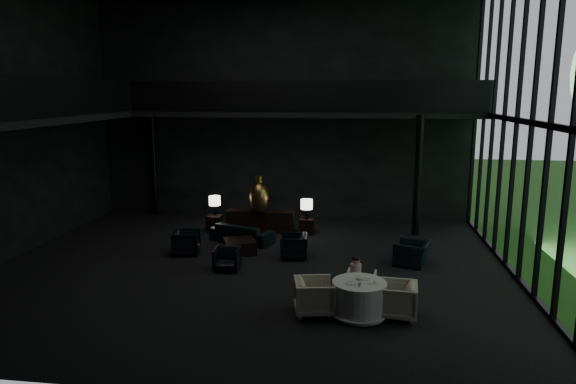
# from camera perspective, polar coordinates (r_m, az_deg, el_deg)

# --- Properties ---
(floor) EXTENTS (14.00, 12.00, 0.02)m
(floor) POSITION_cam_1_polar(r_m,az_deg,el_deg) (14.21, -4.07, -8.41)
(floor) COLOR black
(floor) RESTS_ON ground
(wall_back) EXTENTS (14.00, 0.04, 8.00)m
(wall_back) POSITION_cam_1_polar(r_m,az_deg,el_deg) (19.32, -0.63, 8.90)
(wall_back) COLOR black
(wall_back) RESTS_ON ground
(wall_front) EXTENTS (14.00, 0.04, 8.00)m
(wall_front) POSITION_cam_1_polar(r_m,az_deg,el_deg) (7.66, -13.55, 5.28)
(wall_front) COLOR black
(wall_front) RESTS_ON ground
(wall_left) EXTENTS (0.04, 12.00, 8.00)m
(wall_left) POSITION_cam_1_polar(r_m,az_deg,el_deg) (16.35, -29.28, 7.11)
(wall_left) COLOR black
(wall_left) RESTS_ON ground
(curtain_wall) EXTENTS (0.20, 12.00, 8.00)m
(curtain_wall) POSITION_cam_1_polar(r_m,az_deg,el_deg) (13.79, 25.49, 6.96)
(curtain_wall) COLOR black
(curtain_wall) RESTS_ON ground
(mezzanine_left) EXTENTS (2.00, 12.00, 0.25)m
(mezzanine_left) POSITION_cam_1_polar(r_m,az_deg,el_deg) (15.78, -26.35, 7.28)
(mezzanine_left) COLOR black
(mezzanine_left) RESTS_ON wall_left
(mezzanine_back) EXTENTS (12.00, 2.00, 0.25)m
(mezzanine_back) POSITION_cam_1_polar(r_m,az_deg,el_deg) (18.21, 2.07, 8.76)
(mezzanine_back) COLOR black
(mezzanine_back) RESTS_ON wall_back
(railing_left) EXTENTS (0.06, 12.00, 1.00)m
(railing_left) POSITION_cam_1_polar(r_m,az_deg,el_deg) (15.23, -23.37, 9.68)
(railing_left) COLOR black
(railing_left) RESTS_ON mezzanine_left
(railing_back) EXTENTS (12.00, 0.06, 1.00)m
(railing_back) POSITION_cam_1_polar(r_m,az_deg,el_deg) (17.20, 1.76, 10.62)
(railing_back) COLOR black
(railing_back) RESTS_ON mezzanine_back
(column_nw) EXTENTS (0.24, 0.24, 4.00)m
(column_nw) POSITION_cam_1_polar(r_m,az_deg,el_deg) (20.53, -14.71, 3.06)
(column_nw) COLOR black
(column_nw) RESTS_ON floor
(column_ne) EXTENTS (0.24, 0.24, 4.00)m
(column_ne) POSITION_cam_1_polar(r_m,az_deg,el_deg) (17.45, 14.22, 1.72)
(column_ne) COLOR black
(column_ne) RESTS_ON floor
(console) EXTENTS (2.31, 0.53, 0.74)m
(console) POSITION_cam_1_polar(r_m,az_deg,el_deg) (17.67, -3.07, -3.25)
(console) COLOR black
(console) RESTS_ON floor
(bronze_urn) EXTENTS (0.66, 0.66, 1.23)m
(bronze_urn) POSITION_cam_1_polar(r_m,az_deg,el_deg) (17.24, -3.24, -0.56)
(bronze_urn) COLOR olive
(bronze_urn) RESTS_ON console
(side_table_left) EXTENTS (0.49, 0.49, 0.54)m
(side_table_left) POSITION_cam_1_polar(r_m,az_deg,el_deg) (17.93, -8.18, -3.46)
(side_table_left) COLOR black
(side_table_left) RESTS_ON floor
(table_lamp_left) EXTENTS (0.40, 0.40, 0.66)m
(table_lamp_left) POSITION_cam_1_polar(r_m,az_deg,el_deg) (17.87, -8.14, -1.05)
(table_lamp_left) COLOR black
(table_lamp_left) RESTS_ON side_table_left
(side_table_right) EXTENTS (0.48, 0.48, 0.53)m
(side_table_right) POSITION_cam_1_polar(r_m,az_deg,el_deg) (17.42, 2.09, -3.80)
(side_table_right) COLOR black
(side_table_right) RESTS_ON floor
(table_lamp_right) EXTENTS (0.40, 0.40, 0.67)m
(table_lamp_right) POSITION_cam_1_polar(r_m,az_deg,el_deg) (17.17, 2.08, -1.46)
(table_lamp_right) COLOR black
(table_lamp_right) RESTS_ON side_table_right
(sofa) EXTENTS (2.09, 1.26, 0.79)m
(sofa) POSITION_cam_1_polar(r_m,az_deg,el_deg) (16.51, -5.13, -4.21)
(sofa) COLOR black
(sofa) RESTS_ON floor
(lounge_armchair_west) EXTENTS (0.86, 0.90, 0.80)m
(lounge_armchair_west) POSITION_cam_1_polar(r_m,az_deg,el_deg) (15.52, -11.21, -5.35)
(lounge_armchair_west) COLOR black
(lounge_armchair_west) RESTS_ON floor
(lounge_armchair_east) EXTENTS (0.74, 0.78, 0.76)m
(lounge_armchair_east) POSITION_cam_1_polar(r_m,az_deg,el_deg) (14.89, 0.65, -5.93)
(lounge_armchair_east) COLOR black
(lounge_armchair_east) RESTS_ON floor
(lounge_armchair_south) EXTENTS (0.61, 0.57, 0.61)m
(lounge_armchair_south) POSITION_cam_1_polar(r_m,az_deg,el_deg) (14.03, -6.78, -7.41)
(lounge_armchair_south) COLOR black
(lounge_armchair_south) RESTS_ON floor
(window_armchair) EXTENTS (0.88, 1.10, 0.84)m
(window_armchair) POSITION_cam_1_polar(r_m,az_deg,el_deg) (14.76, 13.65, -6.25)
(window_armchair) COLOR black
(window_armchair) RESTS_ON floor
(coffee_table) EXTENTS (1.15, 1.15, 0.39)m
(coffee_table) POSITION_cam_1_polar(r_m,az_deg,el_deg) (15.47, -5.38, -6.03)
(coffee_table) COLOR black
(coffee_table) RESTS_ON floor
(dining_table) EXTENTS (1.32, 1.32, 0.75)m
(dining_table) POSITION_cam_1_polar(r_m,az_deg,el_deg) (11.36, 7.89, -11.84)
(dining_table) COLOR white
(dining_table) RESTS_ON floor
(dining_chair_north) EXTENTS (0.66, 0.63, 0.61)m
(dining_chair_north) POSITION_cam_1_polar(r_m,az_deg,el_deg) (12.28, 8.09, -10.17)
(dining_chair_north) COLOR beige
(dining_chair_north) RESTS_ON floor
(dining_chair_east) EXTENTS (0.88, 0.93, 0.88)m
(dining_chair_east) POSITION_cam_1_polar(r_m,az_deg,el_deg) (11.38, 12.03, -11.32)
(dining_chair_east) COLOR beige
(dining_chair_east) RESTS_ON floor
(dining_chair_west) EXTENTS (0.99, 1.03, 0.92)m
(dining_chair_west) POSITION_cam_1_polar(r_m,az_deg,el_deg) (11.31, 2.94, -11.15)
(dining_chair_west) COLOR beige
(dining_chair_west) RESTS_ON floor
(child) EXTENTS (0.26, 0.26, 0.56)m
(child) POSITION_cam_1_polar(r_m,az_deg,el_deg) (12.12, 7.54, -8.34)
(child) COLOR pink
(child) RESTS_ON dining_chair_north
(plate_a) EXTENTS (0.27, 0.27, 0.02)m
(plate_a) POSITION_cam_1_polar(r_m,az_deg,el_deg) (11.09, 7.06, -10.01)
(plate_a) COLOR white
(plate_a) RESTS_ON dining_table
(plate_b) EXTENTS (0.22, 0.22, 0.01)m
(plate_b) POSITION_cam_1_polar(r_m,az_deg,el_deg) (11.37, 8.66, -9.53)
(plate_b) COLOR white
(plate_b) RESTS_ON dining_table
(saucer) EXTENTS (0.16, 0.16, 0.01)m
(saucer) POSITION_cam_1_polar(r_m,az_deg,el_deg) (11.13, 9.12, -10.02)
(saucer) COLOR white
(saucer) RESTS_ON dining_table
(coffee_cup) EXTENTS (0.09, 0.09, 0.06)m
(coffee_cup) POSITION_cam_1_polar(r_m,az_deg,el_deg) (11.16, 9.66, -9.78)
(coffee_cup) COLOR white
(coffee_cup) RESTS_ON saucer
(cereal_bowl) EXTENTS (0.14, 0.14, 0.07)m
(cereal_bowl) POSITION_cam_1_polar(r_m,az_deg,el_deg) (11.32, 7.87, -9.44)
(cereal_bowl) COLOR white
(cereal_bowl) RESTS_ON dining_table
(cream_pot) EXTENTS (0.06, 0.06, 0.07)m
(cream_pot) POSITION_cam_1_polar(r_m,az_deg,el_deg) (10.94, 7.93, -10.18)
(cream_pot) COLOR #99999E
(cream_pot) RESTS_ON dining_table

